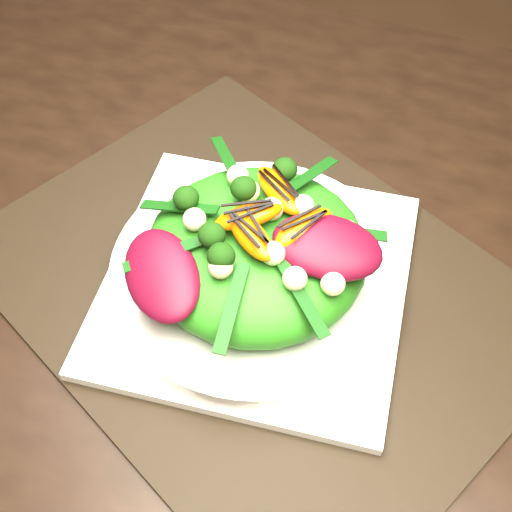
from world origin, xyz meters
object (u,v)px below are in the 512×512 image
at_px(dining_table, 136,237).
at_px(orange_segment, 270,205).
at_px(placemat, 256,286).
at_px(lettuce_mound, 256,251).
at_px(plate_base, 256,282).
at_px(salad_bowl, 256,272).

bearing_deg(dining_table, orange_segment, -1.76).
bearing_deg(placemat, dining_table, 170.03).
xyz_separation_m(dining_table, lettuce_mound, (0.15, -0.03, 0.08)).
xyz_separation_m(placemat, plate_base, (0.00, 0.00, 0.01)).
xyz_separation_m(plate_base, orange_segment, (0.00, 0.02, 0.09)).
distance_m(placemat, salad_bowl, 0.02).
bearing_deg(placemat, lettuce_mound, -90.00).
xyz_separation_m(dining_table, salad_bowl, (0.15, -0.03, 0.05)).
bearing_deg(plate_base, placemat, 0.00).
height_order(placemat, lettuce_mound, lettuce_mound).
height_order(lettuce_mound, orange_segment, orange_segment).
bearing_deg(lettuce_mound, salad_bowl, 90.00).
distance_m(placemat, lettuce_mound, 0.06).
distance_m(dining_table, lettuce_mound, 0.17).
relative_size(placemat, lettuce_mound, 2.53).
relative_size(salad_bowl, lettuce_mound, 1.35).
distance_m(dining_table, salad_bowl, 0.16).
bearing_deg(dining_table, placemat, -9.97).
height_order(plate_base, lettuce_mound, lettuce_mound).
bearing_deg(placemat, plate_base, 0.00).
height_order(plate_base, orange_segment, orange_segment).
relative_size(plate_base, orange_segment, 4.64).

